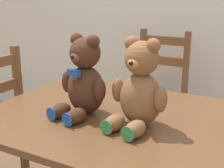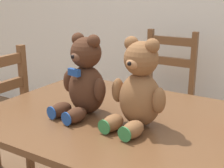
# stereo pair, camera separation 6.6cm
# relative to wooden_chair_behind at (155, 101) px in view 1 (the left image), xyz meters

# --- Properties ---
(dining_table) EXTENTS (1.30, 0.94, 0.72)m
(dining_table) POSITION_rel_wooden_chair_behind_xyz_m (0.18, -0.89, 0.14)
(dining_table) COLOR brown
(dining_table) RESTS_ON ground_plane
(wooden_chair_behind) EXTENTS (0.39, 0.44, 0.99)m
(wooden_chair_behind) POSITION_rel_wooden_chair_behind_xyz_m (0.00, 0.00, 0.00)
(wooden_chair_behind) COLOR brown
(wooden_chair_behind) RESTS_ON ground_plane
(teddy_bear_left) EXTENTS (0.26, 0.28, 0.37)m
(teddy_bear_left) POSITION_rel_wooden_chair_behind_xyz_m (-0.00, -0.95, 0.40)
(teddy_bear_left) COLOR #472819
(teddy_bear_left) RESTS_ON dining_table
(teddy_bear_right) EXTENTS (0.27, 0.28, 0.38)m
(teddy_bear_right) POSITION_rel_wooden_chair_behind_xyz_m (0.28, -0.95, 0.40)
(teddy_bear_right) COLOR brown
(teddy_bear_right) RESTS_ON dining_table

